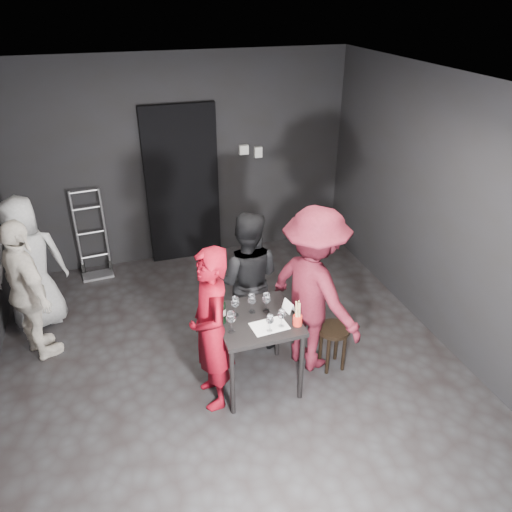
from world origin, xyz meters
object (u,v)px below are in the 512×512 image
object	(u,v)px
tasting_table	(257,327)
breadstick_cup	(298,314)
woman_black	(247,281)
bystander_grey	(30,264)
bystander_cream	(28,291)
wine_bottle	(222,312)
man_maroon	(314,282)
hand_truck	(96,259)
server_red	(211,327)
stool	(333,337)

from	to	relation	value
tasting_table	breadstick_cup	bearing A→B (deg)	-33.38
woman_black	bystander_grey	xyz separation A→B (m)	(-2.13, 0.97, 0.03)
tasting_table	bystander_cream	world-z (taller)	bystander_cream
tasting_table	wine_bottle	bearing A→B (deg)	174.52
tasting_table	man_maroon	world-z (taller)	man_maroon
breadstick_cup	bystander_grey	bearing A→B (deg)	141.60
bystander_cream	man_maroon	bearing A→B (deg)	-138.26
hand_truck	breadstick_cup	bearing A→B (deg)	-63.99
server_red	wine_bottle	world-z (taller)	server_red
server_red	tasting_table	bearing A→B (deg)	97.61
server_red	bystander_cream	bearing A→B (deg)	-129.68
bystander_grey	breadstick_cup	world-z (taller)	bystander_grey
man_maroon	woman_black	bearing A→B (deg)	19.46
stool	wine_bottle	size ratio (longest dim) A/B	1.66
hand_truck	tasting_table	bearing A→B (deg)	-67.05
hand_truck	server_red	distance (m)	2.90
stool	man_maroon	size ratio (longest dim) A/B	0.25
server_red	breadstick_cup	xyz separation A→B (m)	(0.75, -0.12, 0.06)
woman_black	man_maroon	world-z (taller)	man_maroon
server_red	breadstick_cup	distance (m)	0.76
tasting_table	bystander_cream	xyz separation A→B (m)	(-1.99, 1.07, 0.10)
hand_truck	bystander_grey	bearing A→B (deg)	-129.08
stool	woman_black	world-z (taller)	woman_black
server_red	bystander_grey	bearing A→B (deg)	-140.57
hand_truck	server_red	world-z (taller)	server_red
server_red	man_maroon	distance (m)	1.07
wine_bottle	man_maroon	bearing A→B (deg)	6.46
woman_black	wine_bottle	size ratio (longest dim) A/B	5.13
stool	woman_black	distance (m)	1.03
hand_truck	wine_bottle	size ratio (longest dim) A/B	4.09
bystander_grey	breadstick_cup	distance (m)	2.98
breadstick_cup	bystander_cream	bearing A→B (deg)	151.04
stool	woman_black	size ratio (longest dim) A/B	0.32
man_maroon	wine_bottle	xyz separation A→B (m)	(-0.92, -0.10, -0.08)
tasting_table	man_maroon	size ratio (longest dim) A/B	0.40
breadstick_cup	man_maroon	bearing A→B (deg)	48.68
stool	man_maroon	xyz separation A→B (m)	(-0.17, 0.14, 0.58)
woman_black	bystander_grey	distance (m)	2.34
bystander_cream	stool	bearing A→B (deg)	-139.71
stool	wine_bottle	distance (m)	1.20
woman_black	bystander_cream	bearing A→B (deg)	11.33
bystander_cream	bystander_grey	size ratio (longest dim) A/B	0.99
tasting_table	stool	distance (m)	0.83
tasting_table	woman_black	world-z (taller)	woman_black
bystander_cream	wine_bottle	xyz separation A→B (m)	(1.68, -1.04, 0.11)
bystander_cream	server_red	bearing A→B (deg)	-154.97
tasting_table	stool	xyz separation A→B (m)	(0.78, -0.01, -0.29)
bystander_grey	stool	bearing A→B (deg)	143.26
hand_truck	woman_black	distance (m)	2.49
wine_bottle	breadstick_cup	size ratio (longest dim) A/B	1.11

